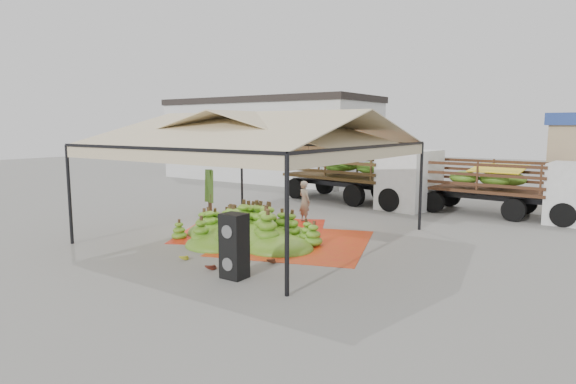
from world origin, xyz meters
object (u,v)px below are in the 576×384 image
Objects in this scene: banana_heap at (248,224)px; vendor at (305,201)px; speaker_stack at (234,246)px; truck_left at (363,169)px; truck_right at (514,182)px.

banana_heap is 3.59m from vendor.
banana_heap is 3.36× the size of speaker_stack.
vendor is 5.47m from truck_left.
banana_heap is 0.78× the size of truck_right.
truck_left is at bearing -64.69° from vendor.
vendor reaches higher than speaker_stack.
vendor is (-2.27, 6.56, 0.01)m from speaker_stack.
truck_left is at bearing 101.13° from speaker_stack.
truck_right is at bearing 71.42° from speaker_stack.
truck_left reaches higher than truck_right.
truck_right is (6.16, 5.60, 0.59)m from vendor.
truck_right reaches higher than vendor.
banana_heap is 10.97m from truck_right.
vendor is 8.35m from truck_right.
speaker_stack is 12.25m from truck_left.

